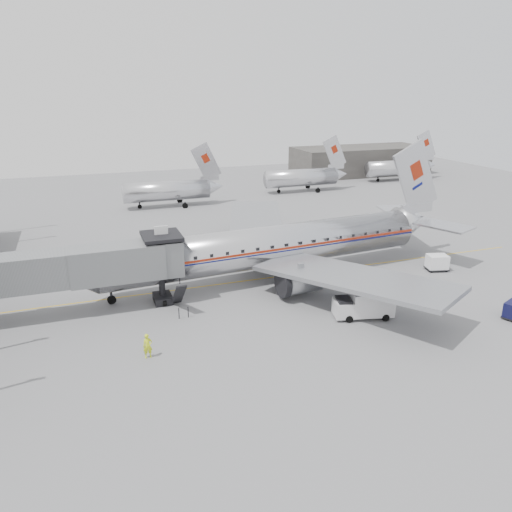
{
  "coord_description": "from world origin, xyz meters",
  "views": [
    {
      "loc": [
        -15.44,
        -38.94,
        18.79
      ],
      "look_at": [
        0.02,
        4.2,
        3.2
      ],
      "focal_mm": 35.0,
      "sensor_mm": 36.0,
      "label": 1
    }
  ],
  "objects_px": {
    "airliner": "(275,246)",
    "ramp_worker": "(148,346)",
    "service_van": "(364,304)",
    "baggage_cart_white": "(437,262)"
  },
  "relations": [
    {
      "from": "airliner",
      "to": "ramp_worker",
      "type": "bearing_deg",
      "value": -145.54
    },
    {
      "from": "service_van",
      "to": "ramp_worker",
      "type": "height_order",
      "value": "service_van"
    },
    {
      "from": "airliner",
      "to": "service_van",
      "type": "relative_size",
      "value": 7.95
    },
    {
      "from": "baggage_cart_white",
      "to": "ramp_worker",
      "type": "bearing_deg",
      "value": -151.99
    },
    {
      "from": "airliner",
      "to": "ramp_worker",
      "type": "xyz_separation_m",
      "value": [
        -14.78,
        -12.19,
        -2.43
      ]
    },
    {
      "from": "service_van",
      "to": "ramp_worker",
      "type": "bearing_deg",
      "value": -164.41
    },
    {
      "from": "service_van",
      "to": "ramp_worker",
      "type": "relative_size",
      "value": 2.85
    },
    {
      "from": "service_van",
      "to": "ramp_worker",
      "type": "xyz_separation_m",
      "value": [
        -18.38,
        -0.56,
        -0.31
      ]
    },
    {
      "from": "service_van",
      "to": "baggage_cart_white",
      "type": "bearing_deg",
      "value": 42.65
    },
    {
      "from": "airliner",
      "to": "baggage_cart_white",
      "type": "height_order",
      "value": "airliner"
    }
  ]
}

